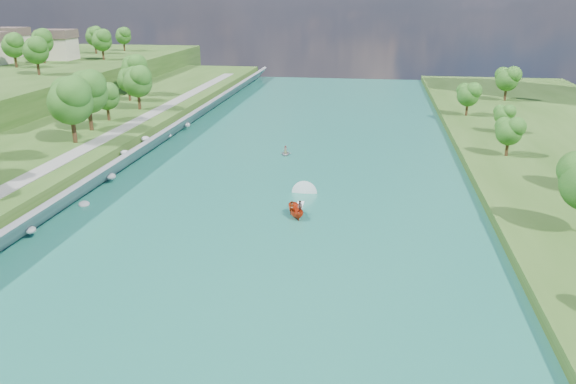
# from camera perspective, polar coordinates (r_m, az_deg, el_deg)

# --- Properties ---
(ground) EXTENTS (260.00, 260.00, 0.00)m
(ground) POSITION_cam_1_polar(r_m,az_deg,el_deg) (59.39, -4.46, -7.18)
(ground) COLOR #2D5119
(ground) RESTS_ON ground
(river_water) EXTENTS (55.00, 240.00, 0.10)m
(river_water) POSITION_cam_1_polar(r_m,az_deg,el_deg) (77.40, -1.12, -0.62)
(river_water) COLOR #196154
(river_water) RESTS_ON ground
(ridge_west) EXTENTS (60.00, 120.00, 9.00)m
(ridge_west) POSITION_cam_1_polar(r_m,az_deg,el_deg) (176.18, -24.40, 10.48)
(ridge_west) COLOR #2D5119
(ridge_west) RESTS_ON ground
(riprap_bank) EXTENTS (4.54, 236.00, 4.24)m
(riprap_bank) POSITION_cam_1_polar(r_m,az_deg,el_deg) (84.60, -18.71, 1.33)
(riprap_bank) COLOR slate
(riprap_bank) RESTS_ON ground
(riverside_path) EXTENTS (3.00, 200.00, 0.10)m
(riverside_path) POSITION_cam_1_polar(r_m,az_deg,el_deg) (87.72, -22.57, 2.68)
(riverside_path) COLOR gray
(riverside_path) RESTS_ON berm_west
(ridge_houses) EXTENTS (29.50, 29.50, 8.40)m
(ridge_houses) POSITION_cam_1_polar(r_m,az_deg,el_deg) (182.85, -25.61, 13.38)
(ridge_houses) COLOR beige
(ridge_houses) RESTS_ON ridge_west
(trees_east) EXTENTS (17.81, 142.57, 11.36)m
(trees_east) POSITION_cam_1_polar(r_m,az_deg,el_deg) (95.85, 25.05, 5.38)
(trees_east) COLOR #155118
(trees_east) RESTS_ON berm_east
(trees_ridge) EXTENTS (19.97, 65.58, 10.76)m
(trees_ridge) POSITION_cam_1_polar(r_m,az_deg,el_deg) (172.31, -21.44, 13.91)
(trees_ridge) COLOR #155118
(trees_ridge) RESTS_ON ridge_west
(motorboat) EXTENTS (3.60, 18.95, 2.06)m
(motorboat) POSITION_cam_1_polar(r_m,az_deg,el_deg) (72.19, 0.96, -1.52)
(motorboat) COLOR #B72F0E
(motorboat) RESTS_ON river_water
(raft) EXTENTS (2.19, 2.88, 1.62)m
(raft) POSITION_cam_1_polar(r_m,az_deg,el_deg) (98.42, -0.26, 4.01)
(raft) COLOR #999CA1
(raft) RESTS_ON river_water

